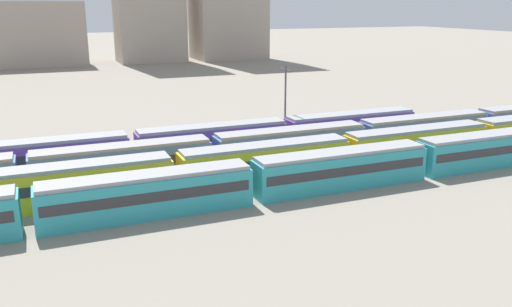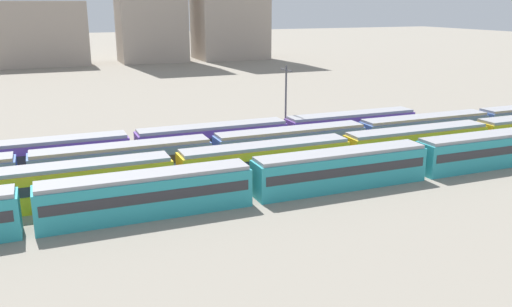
{
  "view_description": "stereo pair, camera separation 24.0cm",
  "coord_description": "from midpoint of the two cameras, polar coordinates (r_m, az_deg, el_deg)",
  "views": [
    {
      "loc": [
        14.13,
        -42.63,
        17.44
      ],
      "look_at": [
        34.91,
        7.8,
        2.04
      ],
      "focal_mm": 37.38,
      "sensor_mm": 36.0,
      "label": 1
    },
    {
      "loc": [
        14.35,
        -42.72,
        17.44
      ],
      "look_at": [
        34.91,
        7.8,
        2.04
      ],
      "focal_mm": 37.38,
      "sensor_mm": 36.0,
      "label": 2
    }
  ],
  "objects": [
    {
      "name": "train_track_0",
      "position": [
        48.49,
        -0.64,
        -2.92
      ],
      "size": [
        74.7,
        3.06,
        3.75
      ],
      "color": "teal",
      "rests_on": "ground_plane"
    },
    {
      "name": "train_track_1",
      "position": [
        54.42,
        0.93,
        -0.82
      ],
      "size": [
        93.6,
        3.06,
        3.75
      ],
      "color": "yellow",
      "rests_on": "ground_plane"
    },
    {
      "name": "train_track_2",
      "position": [
        65.72,
        11.06,
        1.79
      ],
      "size": [
        112.5,
        3.06,
        3.75
      ],
      "color": "#4C70BC",
      "rests_on": "ground_plane"
    },
    {
      "name": "catenary_pole_1",
      "position": [
        69.2,
        3.06,
        5.8
      ],
      "size": [
        0.24,
        3.2,
        9.88
      ],
      "color": "#4C4C51",
      "rests_on": "ground_plane"
    },
    {
      "name": "distant_building_2",
      "position": [
        167.32,
        -22.3,
        11.76
      ],
      "size": [
        25.63,
        12.11,
        18.15
      ],
      "primitive_type": "cube",
      "color": "#A89989",
      "rests_on": "ground_plane"
    },
    {
      "name": "train_track_3",
      "position": [
        60.97,
        -13.22,
        0.58
      ],
      "size": [
        74.7,
        3.06,
        3.75
      ],
      "color": "#6B429E",
      "rests_on": "ground_plane"
    }
  ]
}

